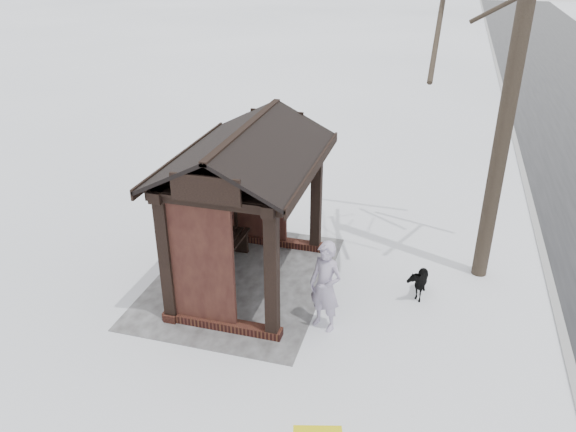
% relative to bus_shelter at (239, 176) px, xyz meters
% --- Properties ---
extents(ground, '(120.00, 120.00, 0.00)m').
position_rel_bus_shelter_xyz_m(ground, '(0.00, 0.16, -2.17)').
color(ground, white).
rests_on(ground, ground).
extents(kerb, '(120.00, 0.15, 0.06)m').
position_rel_bus_shelter_xyz_m(kerb, '(0.00, 5.66, -2.16)').
color(kerb, gray).
rests_on(kerb, ground).
extents(trampled_patch, '(4.20, 3.20, 0.02)m').
position_rel_bus_shelter_xyz_m(trampled_patch, '(0.00, -0.04, -2.16)').
color(trampled_patch, gray).
rests_on(trampled_patch, ground).
extents(bus_shelter, '(3.60, 2.40, 3.09)m').
position_rel_bus_shelter_xyz_m(bus_shelter, '(0.00, 0.00, 0.00)').
color(bus_shelter, '#3B1915').
rests_on(bus_shelter, ground).
extents(pedestrian, '(0.58, 0.69, 1.60)m').
position_rel_bus_shelter_xyz_m(pedestrian, '(0.98, 1.80, -1.36)').
color(pedestrian, '#AA9FBA').
rests_on(pedestrian, ground).
extents(dog, '(0.75, 0.38, 0.62)m').
position_rel_bus_shelter_xyz_m(dog, '(-0.42, 3.23, -1.86)').
color(dog, black).
rests_on(dog, ground).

